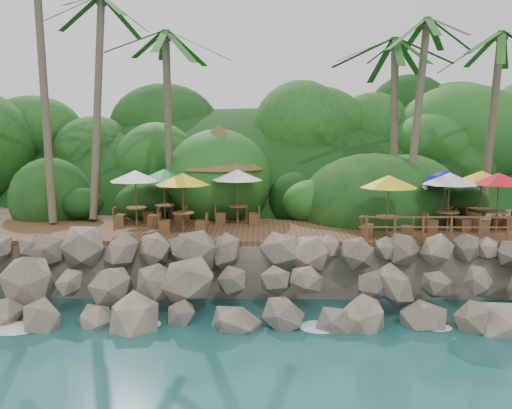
{
  "coord_description": "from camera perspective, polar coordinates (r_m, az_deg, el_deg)",
  "views": [
    {
      "loc": [
        0.27,
        -16.74,
        6.66
      ],
      "look_at": [
        0.0,
        6.0,
        3.4
      ],
      "focal_mm": 37.12,
      "sensor_mm": 36.0,
      "label": 1
    }
  ],
  "objects": [
    {
      "name": "ground",
      "position": [
        18.02,
        -0.24,
        -13.53
      ],
      "size": [
        140.0,
        140.0,
        0.0
      ],
      "primitive_type": "plane",
      "color": "#19514F",
      "rests_on": "ground"
    },
    {
      "name": "land_base",
      "position": [
        33.22,
        0.21,
        -1.57
      ],
      "size": [
        32.0,
        25.2,
        2.1
      ],
      "primitive_type": "cube",
      "color": "gray",
      "rests_on": "ground"
    },
    {
      "name": "jungle_hill",
      "position": [
        40.79,
        0.3,
        -1.25
      ],
      "size": [
        44.8,
        28.0,
        15.4
      ],
      "primitive_type": "ellipsoid",
      "color": "#143811",
      "rests_on": "ground"
    },
    {
      "name": "seawall",
      "position": [
        19.54,
        -0.14,
        -8.22
      ],
      "size": [
        29.0,
        4.0,
        2.3
      ],
      "primitive_type": null,
      "color": "gray",
      "rests_on": "ground"
    },
    {
      "name": "terrace",
      "position": [
        23.18,
        0.0,
        -2.94
      ],
      "size": [
        26.0,
        5.0,
        0.2
      ],
      "primitive_type": "cube",
      "color": "brown",
      "rests_on": "land_base"
    },
    {
      "name": "jungle_foliage",
      "position": [
        32.43,
        0.19,
        -3.7
      ],
      "size": [
        44.0,
        16.0,
        12.0
      ],
      "primitive_type": null,
      "color": "#143811",
      "rests_on": "ground"
    },
    {
      "name": "foam_line",
      "position": [
        18.29,
        -0.22,
        -13.1
      ],
      "size": [
        25.2,
        0.8,
        0.06
      ],
      "color": "white",
      "rests_on": "ground"
    },
    {
      "name": "palms",
      "position": [
        26.12,
        1.56,
        20.02
      ],
      "size": [
        27.11,
        7.41,
        13.47
      ],
      "color": "brown",
      "rests_on": "ground"
    },
    {
      "name": "palapa",
      "position": [
        26.64,
        -4.05,
        6.26
      ],
      "size": [
        4.79,
        4.79,
        4.6
      ],
      "color": "brown",
      "rests_on": "ground"
    },
    {
      "name": "dining_clusters",
      "position": [
        23.34,
        7.87,
        2.51
      ],
      "size": [
        18.06,
        5.53,
        2.52
      ],
      "color": "brown",
      "rests_on": "terrace"
    },
    {
      "name": "railing",
      "position": [
        21.83,
        18.95,
        -2.19
      ],
      "size": [
        6.1,
        0.1,
        1.0
      ],
      "color": "brown",
      "rests_on": "terrace"
    },
    {
      "name": "waiter",
      "position": [
        24.79,
        17.52,
        -0.16
      ],
      "size": [
        0.73,
        0.53,
        1.87
      ],
      "primitive_type": "imported",
      "rotation": [
        0.0,
        0.0,
        3.02
      ],
      "color": "silver",
      "rests_on": "terrace"
    }
  ]
}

